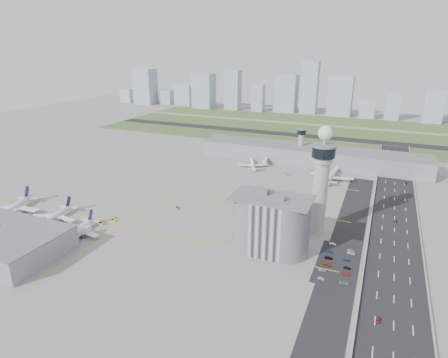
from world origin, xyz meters
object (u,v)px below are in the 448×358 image
at_px(tug_2, 113,221).
at_px(airplane_near_a, 11,205).
at_px(car_lot_11, 351,250).
at_px(car_hw_0, 378,320).
at_px(car_lot_10, 351,253).
at_px(car_hw_1, 395,221).
at_px(car_lot_9, 347,260).
at_px(tug_5, 322,185).
at_px(car_lot_2, 327,264).
at_px(car_lot_8, 347,268).
at_px(tug_4, 286,175).
at_px(jet_bridge_far_1, 319,166).
at_px(tug_1, 100,223).
at_px(car_lot_7, 346,274).
at_px(car_hw_2, 406,183).
at_px(control_tower, 321,177).
at_px(car_lot_6, 344,283).
at_px(car_lot_0, 321,278).
at_px(secondary_tower, 301,143).
at_px(jet_bridge_far_0, 266,160).
at_px(airplane_near_c, 75,229).
at_px(admin_building, 271,224).
at_px(car_lot_5, 332,244).
at_px(car_lot_1, 322,270).
at_px(airplane_far_b, 332,172).
at_px(jet_bridge_near_2, 70,239).
at_px(car_hw_4, 386,162).
at_px(car_lot_4, 329,251).
at_px(car_lot_3, 329,258).
at_px(airplane_far_a, 253,162).
at_px(tug_3, 177,208).

bearing_deg(tug_2, airplane_near_a, -112.33).
distance_m(car_lot_11, car_hw_0, 55.22).
distance_m(car_lot_10, car_hw_1, 56.49).
bearing_deg(car_lot_9, tug_5, 11.24).
height_order(car_lot_2, car_lot_8, car_lot_8).
bearing_deg(car_lot_9, tug_4, 23.12).
bearing_deg(jet_bridge_far_1, tug_1, -42.31).
distance_m(car_lot_7, car_hw_2, 156.20).
bearing_deg(control_tower, car_lot_6, -65.45).
bearing_deg(car_lot_0, secondary_tower, 17.66).
xyz_separation_m(tug_2, car_lot_8, (142.63, 3.85, -0.31)).
bearing_deg(jet_bridge_far_0, airplane_near_c, -27.49).
xyz_separation_m(admin_building, car_lot_11, (41.46, 15.14, -14.70)).
bearing_deg(jet_bridge_far_0, airplane_near_a, -44.26).
relative_size(tug_2, car_lot_5, 0.86).
bearing_deg(car_lot_1, tug_4, 13.35).
height_order(secondary_tower, airplane_far_b, secondary_tower).
bearing_deg(jet_bridge_far_1, tug_5, 2.62).
bearing_deg(admin_building, airplane_near_c, -163.96).
height_order(tug_5, car_lot_5, tug_5).
bearing_deg(control_tower, jet_bridge_near_2, -151.10).
bearing_deg(car_lot_2, car_hw_0, -142.88).
bearing_deg(car_lot_6, tug_2, 79.55).
xyz_separation_m(car_lot_11, car_hw_0, (15.74, -52.93, 0.02)).
bearing_deg(car_lot_6, car_hw_0, -149.37).
xyz_separation_m(jet_bridge_far_0, car_hw_2, (121.03, -9.66, -2.29)).
height_order(jet_bridge_near_2, car_lot_6, jet_bridge_near_2).
relative_size(car_lot_11, car_hw_2, 1.04).
distance_m(car_lot_2, car_lot_5, 22.57).
height_order(jet_bridge_far_0, car_lot_8, jet_bridge_far_0).
xyz_separation_m(secondary_tower, car_hw_0, (79.19, -209.78, -18.18)).
distance_m(control_tower, car_lot_7, 56.41).
bearing_deg(car_hw_4, car_lot_8, -85.78).
distance_m(car_lot_1, car_lot_2, 6.15).
bearing_deg(airplane_near_c, car_hw_1, 110.51).
relative_size(car_lot_2, car_lot_4, 1.12).
distance_m(airplane_near_a, car_lot_3, 203.94).
xyz_separation_m(car_lot_4, car_hw_1, (32.60, 55.00, -0.03)).
relative_size(tug_4, car_hw_2, 0.87).
bearing_deg(car_lot_0, car_lot_11, -15.65).
bearing_deg(airplane_far_b, jet_bridge_near_2, 147.45).
height_order(airplane_far_a, car_hw_2, airplane_far_a).
distance_m(car_lot_11, car_hw_1, 53.93).
relative_size(airplane_far_a, car_lot_4, 9.08).
height_order(jet_bridge_far_1, car_lot_1, jet_bridge_far_1).
bearing_deg(car_hw_4, car_hw_1, -78.39).
height_order(secondary_tower, car_lot_10, secondary_tower).
distance_m(tug_3, tug_5, 119.06).
xyz_separation_m(airplane_far_b, car_lot_7, (27.55, -140.39, -5.34)).
bearing_deg(car_lot_4, tug_3, 83.07).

